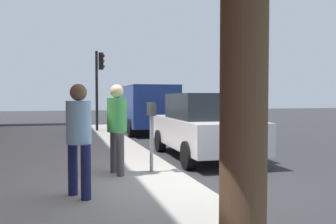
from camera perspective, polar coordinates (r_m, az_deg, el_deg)
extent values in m
plane|color=#2B2B2D|center=(6.87, 4.19, -11.74)|extent=(80.00, 80.00, 0.00)
cube|color=gray|center=(6.49, -22.12, -12.07)|extent=(28.00, 6.00, 0.15)
cylinder|color=gray|center=(7.41, -2.62, -4.99)|extent=(0.07, 0.07, 1.15)
cube|color=#383D42|center=(7.26, -2.44, 0.44)|extent=(0.16, 0.11, 0.26)
cube|color=#383D42|center=(7.45, -2.80, 0.49)|extent=(0.16, 0.11, 0.26)
cube|color=#268C33|center=(7.27, -1.98, 0.60)|extent=(0.10, 0.01, 0.10)
cube|color=#268C33|center=(7.47, -2.36, 0.64)|extent=(0.10, 0.01, 0.10)
cylinder|color=#47474C|center=(7.44, -8.49, -6.18)|extent=(0.15, 0.15, 0.84)
cylinder|color=#47474C|center=(7.08, -7.49, -6.62)|extent=(0.15, 0.15, 0.84)
cylinder|color=green|center=(7.19, -8.04, -0.45)|extent=(0.39, 0.39, 0.67)
sphere|color=beige|center=(7.18, -8.06, 3.26)|extent=(0.26, 0.26, 0.26)
cylinder|color=#191E4C|center=(5.89, -14.71, -8.62)|extent=(0.15, 0.15, 0.82)
cylinder|color=#191E4C|center=(5.58, -12.77, -9.23)|extent=(0.15, 0.15, 0.82)
cylinder|color=#8CB7E0|center=(5.64, -13.84, -1.59)|extent=(0.38, 0.38, 0.65)
sphere|color=brown|center=(5.62, -13.89, 3.01)|extent=(0.26, 0.26, 0.26)
cube|color=silver|center=(10.01, 5.52, -3.17)|extent=(4.45, 1.96, 0.76)
cube|color=black|center=(9.78, 5.93, 0.93)|extent=(2.25, 1.75, 0.68)
cylinder|color=black|center=(11.17, -1.24, -4.54)|extent=(0.67, 0.24, 0.66)
cylinder|color=black|center=(11.69, 7.16, -4.25)|extent=(0.67, 0.24, 0.66)
cylinder|color=black|center=(8.43, 3.21, -6.81)|extent=(0.67, 0.24, 0.66)
cylinder|color=black|center=(9.11, 13.81, -6.19)|extent=(0.67, 0.24, 0.66)
cube|color=navy|center=(17.01, -3.57, 1.04)|extent=(5.24, 2.10, 1.80)
cylinder|color=black|center=(18.56, -7.46, -1.65)|extent=(0.76, 0.24, 0.76)
cylinder|color=black|center=(18.90, -1.74, -1.55)|extent=(0.76, 0.24, 0.76)
cylinder|color=black|center=(15.23, -5.83, -2.52)|extent=(0.76, 0.24, 0.76)
cylinder|color=black|center=(15.64, 1.07, -2.38)|extent=(0.76, 0.24, 0.76)
cylinder|color=brown|center=(2.48, 11.79, 2.50)|extent=(0.32, 0.32, 3.07)
cylinder|color=black|center=(16.78, -11.13, 3.27)|extent=(0.12, 0.12, 3.60)
cube|color=black|center=(16.88, -10.48, 7.86)|extent=(0.24, 0.20, 0.76)
sphere|color=red|center=(16.91, -10.11, 8.67)|extent=(0.14, 0.14, 0.14)
sphere|color=orange|center=(16.89, -10.11, 7.86)|extent=(0.14, 0.14, 0.14)
sphere|color=green|center=(16.87, -10.10, 7.05)|extent=(0.14, 0.14, 0.14)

